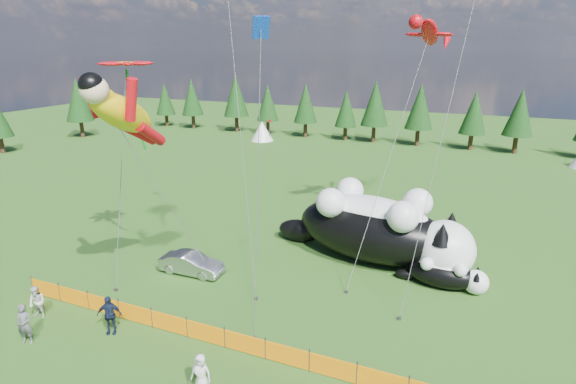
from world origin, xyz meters
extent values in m
plane|color=#0C3309|center=(0.00, 0.00, 0.00)|extent=(160.00, 160.00, 0.00)
cylinder|color=#262626|center=(-11.00, -3.00, 0.55)|extent=(0.06, 0.06, 1.10)
cylinder|color=#262626|center=(-9.00, -3.00, 0.55)|extent=(0.06, 0.06, 1.10)
cylinder|color=#262626|center=(-7.00, -3.00, 0.55)|extent=(0.06, 0.06, 1.10)
cylinder|color=#262626|center=(-5.00, -3.00, 0.55)|extent=(0.06, 0.06, 1.10)
cylinder|color=#262626|center=(-3.00, -3.00, 0.55)|extent=(0.06, 0.06, 1.10)
cylinder|color=#262626|center=(-1.00, -3.00, 0.55)|extent=(0.06, 0.06, 1.10)
cylinder|color=#262626|center=(1.00, -3.00, 0.55)|extent=(0.06, 0.06, 1.10)
cylinder|color=#262626|center=(3.00, -3.00, 0.55)|extent=(0.06, 0.06, 1.10)
cylinder|color=#262626|center=(5.00, -3.00, 0.55)|extent=(0.06, 0.06, 1.10)
cylinder|color=#262626|center=(7.00, -3.00, 0.55)|extent=(0.06, 0.06, 1.10)
cube|color=orange|center=(-10.00, -3.00, 0.50)|extent=(2.00, 0.04, 0.90)
cube|color=orange|center=(-8.00, -3.00, 0.50)|extent=(2.00, 0.04, 0.90)
cube|color=orange|center=(-6.00, -3.00, 0.50)|extent=(2.00, 0.04, 0.90)
cube|color=orange|center=(-4.00, -3.00, 0.50)|extent=(2.00, 0.04, 0.90)
cube|color=orange|center=(-2.00, -3.00, 0.50)|extent=(2.00, 0.04, 0.90)
cube|color=orange|center=(0.00, -3.00, 0.50)|extent=(2.00, 0.04, 0.90)
cube|color=orange|center=(2.00, -3.00, 0.50)|extent=(2.00, 0.04, 0.90)
cube|color=orange|center=(4.00, -3.00, 0.50)|extent=(2.00, 0.04, 0.90)
cube|color=orange|center=(6.00, -3.00, 0.50)|extent=(2.00, 0.04, 0.90)
cube|color=orange|center=(8.00, -3.00, 0.50)|extent=(2.00, 0.04, 0.90)
ellipsoid|color=black|center=(4.91, 8.36, 1.94)|extent=(10.31, 6.06, 3.88)
ellipsoid|color=white|center=(4.91, 8.36, 2.91)|extent=(7.76, 4.39, 2.37)
sphere|color=white|center=(9.37, 7.62, 1.72)|extent=(3.45, 3.45, 3.45)
sphere|color=#EA5B82|center=(10.82, 7.38, 1.72)|extent=(0.48, 0.48, 0.48)
ellipsoid|color=black|center=(-0.20, 9.21, 0.75)|extent=(3.22, 1.98, 1.51)
cone|color=black|center=(9.20, 6.60, 3.10)|extent=(1.21, 1.21, 1.21)
cone|color=black|center=(9.54, 8.64, 3.10)|extent=(1.21, 1.21, 1.21)
sphere|color=white|center=(7.48, 9.36, 3.77)|extent=(1.81, 1.81, 1.81)
sphere|color=white|center=(7.02, 6.59, 3.77)|extent=(1.81, 1.81, 1.81)
sphere|color=white|center=(3.01, 10.10, 3.77)|extent=(1.81, 1.81, 1.81)
sphere|color=white|center=(2.55, 7.33, 3.77)|extent=(1.81, 1.81, 1.81)
ellipsoid|color=black|center=(9.45, 6.44, 0.75)|extent=(3.83, 1.90, 1.51)
ellipsoid|color=white|center=(9.45, 6.44, 1.13)|extent=(2.89, 1.36, 0.92)
sphere|color=white|center=(11.21, 6.37, 0.67)|extent=(1.34, 1.34, 1.34)
sphere|color=#EA5B82|center=(11.78, 6.35, 0.67)|extent=(0.19, 0.19, 0.19)
ellipsoid|color=black|center=(7.44, 6.51, 0.29)|extent=(1.19, 0.63, 0.59)
cone|color=black|center=(11.20, 5.97, 1.21)|extent=(0.47, 0.47, 0.47)
cone|color=black|center=(11.23, 6.77, 1.21)|extent=(0.47, 0.47, 0.47)
sphere|color=white|center=(10.39, 6.95, 1.47)|extent=(0.70, 0.70, 0.70)
sphere|color=white|center=(10.35, 5.86, 1.47)|extent=(0.70, 0.70, 0.70)
sphere|color=white|center=(8.63, 7.01, 1.47)|extent=(0.70, 0.70, 0.70)
sphere|color=white|center=(8.59, 5.92, 1.47)|extent=(0.70, 0.70, 0.70)
imported|color=#A7A8AC|center=(-4.37, 2.30, 0.63)|extent=(3.89, 1.51, 1.26)
imported|color=#555459|center=(-7.49, -6.14, 0.97)|extent=(0.83, 0.69, 1.94)
imported|color=beige|center=(-8.72, -4.51, 0.85)|extent=(0.87, 0.56, 1.71)
imported|color=#131C35|center=(-4.52, -4.10, 0.97)|extent=(1.27, 1.02, 1.93)
imported|color=beige|center=(1.50, -5.65, 0.83)|extent=(0.90, 0.68, 1.66)
cylinder|color=#595959|center=(-4.06, 0.61, 5.07)|extent=(0.03, 0.03, 10.92)
cube|color=#262626|center=(-3.54, 2.92, 0.08)|extent=(0.15, 0.15, 0.16)
cylinder|color=#595959|center=(5.77, 8.68, 6.92)|extent=(0.03, 0.03, 16.97)
cube|color=#262626|center=(4.72, 3.67, 0.08)|extent=(0.15, 0.15, 0.16)
cylinder|color=#595959|center=(-7.12, 0.33, 6.08)|extent=(0.03, 0.03, 12.18)
cube|color=#262626|center=(-7.09, -1.04, 0.08)|extent=(0.15, 0.15, 0.16)
cube|color=#1A9023|center=(-7.15, 1.70, 9.51)|extent=(0.20, 0.20, 4.42)
cylinder|color=#595959|center=(-1.22, 3.03, 9.08)|extent=(0.03, 0.03, 18.57)
cube|color=#262626|center=(0.46, 1.14, 0.08)|extent=(0.15, 0.15, 0.16)
cylinder|color=#595959|center=(8.96, 5.85, 10.69)|extent=(0.03, 0.03, 22.39)
cube|color=#262626|center=(7.83, 2.23, 0.08)|extent=(0.15, 0.15, 0.16)
cylinder|color=#595959|center=(2.39, -2.25, 6.82)|extent=(0.03, 0.03, 13.37)
cube|color=#262626|center=(1.97, -2.00, 0.08)|extent=(0.15, 0.15, 0.16)
camera|label=1|loc=(10.15, -17.58, 12.81)|focal=28.00mm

